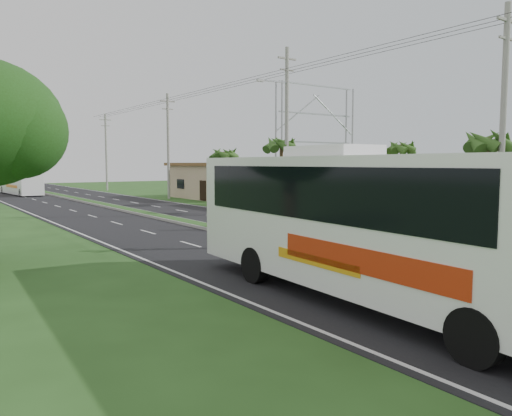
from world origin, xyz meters
TOP-DOWN VIEW (x-y plane):
  - ground at (0.00, 0.00)m, footprint 180.00×180.00m
  - road_asphalt at (0.00, 20.00)m, footprint 14.00×160.00m
  - median_strip at (0.00, 20.00)m, footprint 1.20×160.00m
  - lane_edge_left at (-6.70, 20.00)m, footprint 0.12×160.00m
  - lane_edge_right at (6.70, 20.00)m, footprint 0.12×160.00m
  - shop_near at (14.00, 6.00)m, footprint 8.60×12.60m
  - shop_mid at (14.00, 22.00)m, footprint 7.60×10.60m
  - shop_far at (14.00, 36.00)m, footprint 8.60×11.60m
  - palm_verge_a at (9.00, 3.00)m, footprint 2.40×2.40m
  - palm_verge_b at (9.40, 12.00)m, footprint 2.40×2.40m
  - palm_verge_c at (8.80, 19.00)m, footprint 2.40×2.40m
  - palm_verge_d at (9.30, 28.00)m, footprint 2.40×2.40m
  - palm_behind_shop at (17.50, 15.00)m, footprint 2.40×2.40m
  - utility_pole_a at (8.50, 2.00)m, footprint 1.60×0.28m
  - utility_pole_b at (8.47, 18.00)m, footprint 3.20×0.28m
  - utility_pole_c at (8.50, 38.00)m, footprint 1.60×0.28m
  - utility_pole_d at (8.50, 58.00)m, footprint 1.60×0.28m
  - billboard_lattice at (22.00, 30.00)m, footprint 10.18×1.18m
  - coach_bus_main at (-4.24, -1.34)m, footprint 3.40×13.29m
  - coach_bus_far at (-3.08, 54.88)m, footprint 3.16×11.24m
  - motorcyclist at (0.65, 13.33)m, footprint 1.93×1.00m

SIDE VIEW (x-z plane):
  - ground at x=0.00m, z-range 0.00..0.00m
  - lane_edge_left at x=-6.70m, z-range 0.00..0.00m
  - lane_edge_right at x=6.70m, z-range 0.00..0.00m
  - road_asphalt at x=0.00m, z-range 0.00..0.02m
  - median_strip at x=0.00m, z-range 0.01..0.20m
  - motorcyclist at x=0.65m, z-range -0.33..1.96m
  - shop_near at x=14.00m, z-range 0.02..3.54m
  - coach_bus_far at x=-3.08m, z-range 0.22..3.45m
  - shop_mid at x=14.00m, z-range 0.02..3.69m
  - shop_far at x=14.00m, z-range 0.02..3.84m
  - coach_bus_main at x=-4.24m, z-range 0.21..4.47m
  - palm_verge_b at x=9.40m, z-range 1.83..6.88m
  - palm_verge_d at x=9.30m, z-range 1.92..7.17m
  - palm_verge_a at x=9.00m, z-range 2.02..7.47m
  - palm_behind_shop at x=17.50m, z-range 2.11..7.76m
  - palm_verge_c at x=8.80m, z-range 2.20..8.05m
  - utility_pole_d at x=8.50m, z-range 0.17..10.67m
  - utility_pole_a at x=8.50m, z-range 0.17..11.17m
  - utility_pole_c at x=8.50m, z-range 0.17..11.17m
  - utility_pole_b at x=8.47m, z-range 0.26..12.26m
  - billboard_lattice at x=22.00m, z-range 0.79..12.86m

